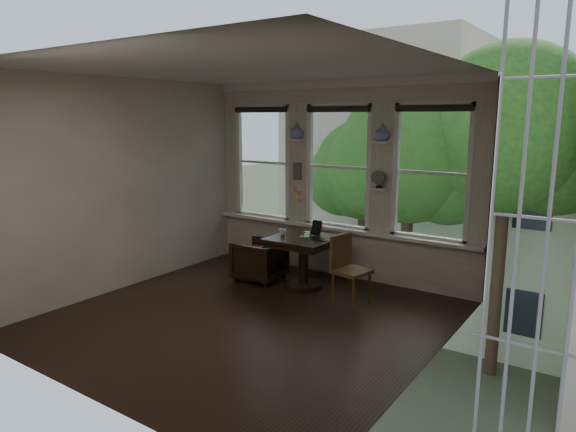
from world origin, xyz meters
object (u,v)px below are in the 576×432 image
Objects in this scene: mug at (283,232)px; side_chair_right at (352,271)px; table at (304,262)px; laptop at (317,239)px; armchair_left at (259,260)px.

side_chair_right is at bearing -8.31° from mug.
laptop is at bearing -9.64° from table.
table is 1.31× the size of armchair_left.
side_chair_right is 3.11× the size of laptop.
laptop is 0.58m from mug.
side_chair_right is (1.64, -0.12, 0.15)m from armchair_left.
side_chair_right is at bearing -14.31° from table.
table is 0.46m from laptop.
mug reaches higher than laptop.
armchair_left is 0.62m from mug.
laptop reaches higher than armchair_left.
laptop is at bearing 84.48° from side_chair_right.
armchair_left is 0.75× the size of side_chair_right.
armchair_left is at bearing 96.21° from side_chair_right.
table is 0.94m from side_chair_right.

